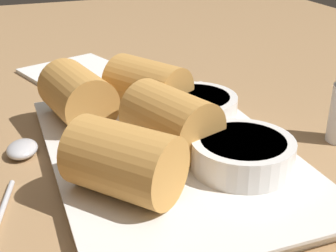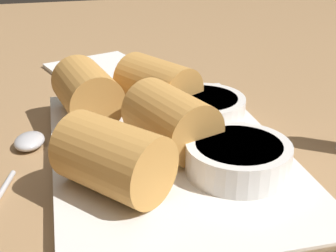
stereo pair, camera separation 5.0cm
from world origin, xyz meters
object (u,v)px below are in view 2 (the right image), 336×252
object	(u,v)px
serving_plate	(168,155)
dipping_bowl_far	(238,157)
dipping_bowl_near	(202,108)
spoon	(25,150)
napkin	(103,71)

from	to	relation	value
serving_plate	dipping_bowl_far	world-z (taller)	dipping_bowl_far
dipping_bowl_near	spoon	xyz separation A→B (cm)	(0.83, -19.45, -2.41)
dipping_bowl_near	napkin	bearing A→B (deg)	-159.91
spoon	napkin	distance (cm)	26.78
serving_plate	spoon	world-z (taller)	same
dipping_bowl_far	spoon	world-z (taller)	dipping_bowl_far
dipping_bowl_near	serving_plate	bearing A→B (deg)	-43.48
dipping_bowl_far	spoon	bearing A→B (deg)	-118.98
serving_plate	napkin	bearing A→B (deg)	-173.43
dipping_bowl_far	napkin	world-z (taller)	dipping_bowl_far
dipping_bowl_far	dipping_bowl_near	bearing A→B (deg)	178.98
serving_plate	napkin	size ratio (longest dim) A/B	1.74
dipping_bowl_near	dipping_bowl_far	xyz separation A→B (cm)	(11.49, -0.20, 0.00)
serving_plate	dipping_bowl_far	bearing A→B (deg)	40.73
serving_plate	dipping_bowl_far	size ratio (longest dim) A/B	3.57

